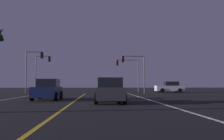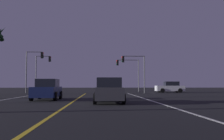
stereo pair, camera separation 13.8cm
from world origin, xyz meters
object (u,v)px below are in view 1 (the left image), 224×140
at_px(car_crossing_side, 170,87).
at_px(traffic_light_far_left, 43,66).
at_px(car_oncoming, 48,90).
at_px(traffic_light_near_right, 133,65).
at_px(traffic_light_far_right, 127,68).
at_px(car_lead_same_lane, 110,91).
at_px(traffic_light_near_left, 34,63).

bearing_deg(car_crossing_side, traffic_light_far_left, -8.56).
height_order(car_oncoming, traffic_light_far_left, traffic_light_far_left).
distance_m(traffic_light_near_right, traffic_light_far_right, 5.50).
distance_m(car_lead_same_lane, traffic_light_near_left, 21.78).
height_order(car_lead_same_lane, car_crossing_side, same).
relative_size(car_crossing_side, traffic_light_near_right, 0.80).
xyz_separation_m(car_crossing_side, traffic_light_near_left, (-20.11, -2.47, 3.49)).
bearing_deg(car_lead_same_lane, traffic_light_far_right, -9.33).
height_order(car_oncoming, car_crossing_side, same).
bearing_deg(car_oncoming, traffic_light_far_left, -166.67).
relative_size(car_lead_same_lane, car_oncoming, 1.00).
relative_size(car_oncoming, traffic_light_far_right, 0.80).
xyz_separation_m(car_lead_same_lane, car_crossing_side, (10.27, 21.59, 0.00)).
bearing_deg(traffic_light_near_left, car_lead_same_lane, -62.76).
bearing_deg(car_lead_same_lane, traffic_light_near_left, 27.24).
xyz_separation_m(traffic_light_near_left, traffic_light_far_right, (13.88, 5.50, -0.30)).
distance_m(car_crossing_side, traffic_light_near_left, 20.56).
height_order(car_crossing_side, traffic_light_near_right, traffic_light_near_right).
relative_size(car_oncoming, traffic_light_near_right, 0.80).
relative_size(car_crossing_side, traffic_light_far_right, 0.80).
bearing_deg(traffic_light_far_left, car_lead_same_lane, -68.23).
bearing_deg(traffic_light_far_right, car_lead_same_lane, 80.67).
distance_m(car_lead_same_lane, car_oncoming, 6.16).
bearing_deg(car_oncoming, car_crossing_side, 139.63).
xyz_separation_m(car_crossing_side, traffic_light_near_right, (-6.02, -2.47, 3.19)).
relative_size(car_oncoming, traffic_light_far_left, 0.73).
relative_size(traffic_light_far_right, traffic_light_far_left, 0.91).
relative_size(car_lead_same_lane, traffic_light_far_left, 0.73).
bearing_deg(car_crossing_side, car_lead_same_lane, 64.56).
bearing_deg(traffic_light_far_left, car_crossing_side, -8.56).
height_order(traffic_light_near_left, traffic_light_far_right, traffic_light_near_left).
relative_size(traffic_light_near_right, traffic_light_far_left, 0.91).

